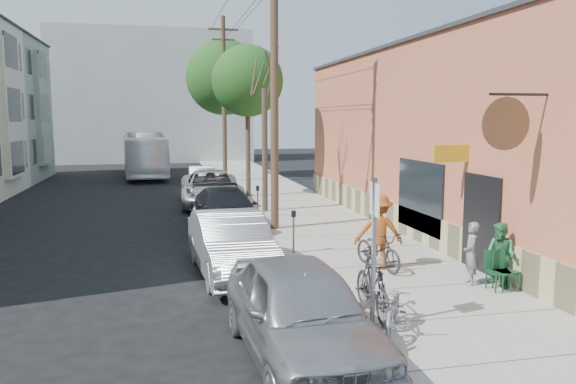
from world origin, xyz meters
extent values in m
plane|color=black|center=(0.00, 0.00, 0.00)|extent=(120.00, 120.00, 0.00)
cube|color=#A3A297|center=(4.25, 11.00, 0.07)|extent=(4.50, 58.00, 0.15)
cube|color=#B96344|center=(9.00, 5.00, 3.25)|extent=(5.00, 20.00, 6.50)
cube|color=#2B2B2D|center=(9.00, 5.00, 6.55)|extent=(5.20, 20.20, 0.12)
cube|color=tan|center=(6.48, 5.00, 0.55)|extent=(0.10, 20.00, 1.10)
cube|color=black|center=(6.47, -1.00, 1.30)|extent=(0.10, 1.60, 2.60)
cube|color=black|center=(6.47, 2.50, 1.60)|extent=(0.08, 3.00, 2.20)
cylinder|color=brown|center=(5.55, -3.20, 3.90)|extent=(1.10, 0.06, 1.10)
cube|color=#C19116|center=(6.00, -0.20, 3.10)|extent=(1.00, 0.08, 0.45)
cube|color=beige|center=(-9.25, 18.00, 4.50)|extent=(1.10, 3.20, 7.00)
cube|color=gray|center=(-9.25, 26.00, 4.50)|extent=(1.10, 3.20, 7.00)
cube|color=#B4B6B0|center=(-2.00, 42.00, 6.00)|extent=(18.00, 8.00, 12.00)
cube|color=slate|center=(2.35, -4.12, 1.55)|extent=(0.07, 0.07, 2.80)
cube|color=silver|center=(2.35, -4.12, 2.55)|extent=(0.02, 0.45, 0.60)
cylinder|color=slate|center=(2.25, 1.84, 0.70)|extent=(0.06, 0.06, 1.10)
cylinder|color=black|center=(2.25, 1.84, 1.30)|extent=(0.14, 0.14, 0.18)
cylinder|color=slate|center=(2.25, 7.98, 0.70)|extent=(0.06, 0.06, 1.10)
cylinder|color=black|center=(2.25, 7.98, 1.30)|extent=(0.14, 0.14, 0.18)
cylinder|color=#503A28|center=(2.45, 5.58, 5.15)|extent=(0.28, 0.28, 10.00)
cylinder|color=#503A28|center=(2.45, 21.30, 5.15)|extent=(0.28, 0.28, 10.00)
cube|color=#503A28|center=(2.45, 21.30, 9.35)|extent=(1.80, 0.12, 0.12)
cube|color=#503A28|center=(2.45, 21.30, 8.75)|extent=(1.40, 0.10, 0.10)
cylinder|color=#44392C|center=(2.80, 9.39, 2.69)|extent=(0.24, 0.24, 5.09)
cylinder|color=#44392C|center=(2.80, 14.01, 2.82)|extent=(0.24, 0.24, 5.35)
sphere|color=#23531C|center=(2.80, 14.01, 5.83)|extent=(3.50, 3.50, 3.50)
cylinder|color=#44392C|center=(2.80, 24.52, 3.25)|extent=(0.24, 0.24, 6.20)
sphere|color=#23531C|center=(2.80, 24.52, 6.74)|extent=(5.03, 5.03, 5.03)
imported|color=slate|center=(5.59, -2.05, 0.89)|extent=(0.53, 0.63, 1.48)
imported|color=#327D4F|center=(6.14, -2.38, 0.90)|extent=(0.76, 0.86, 1.50)
imported|color=#A14817|center=(4.00, -0.27, 1.12)|extent=(1.38, 0.98, 1.94)
imported|color=black|center=(4.00, -0.27, 0.65)|extent=(1.07, 1.99, 0.99)
imported|color=black|center=(2.56, -3.57, 0.75)|extent=(0.66, 2.02, 1.20)
imported|color=gray|center=(2.62, -4.46, 0.61)|extent=(1.40, 1.84, 0.93)
imported|color=#94979B|center=(0.80, -4.87, 0.83)|extent=(2.22, 4.98, 1.66)
imported|color=#B8BDC1|center=(0.30, 0.51, 0.80)|extent=(2.02, 4.96, 1.60)
imported|color=black|center=(0.80, 6.33, 0.74)|extent=(2.40, 5.25, 1.49)
imported|color=#A9ADB1|center=(0.80, 12.33, 0.82)|extent=(2.91, 5.96, 1.63)
imported|color=#ACAEB4|center=(0.80, 18.07, 0.66)|extent=(1.46, 4.05, 1.33)
imported|color=white|center=(-2.58, 26.81, 1.54)|extent=(3.34, 11.20, 3.08)
camera|label=1|loc=(-1.39, -13.56, 4.01)|focal=35.00mm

